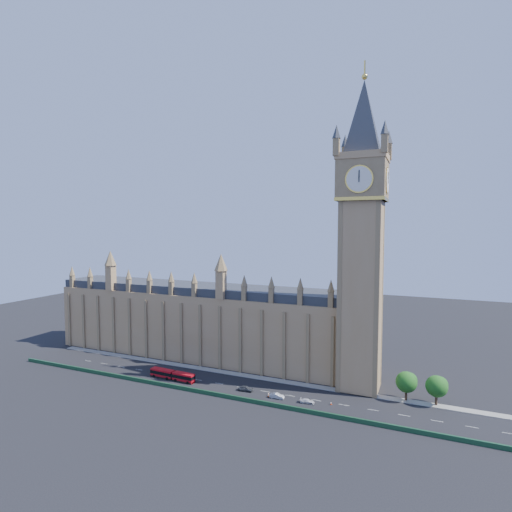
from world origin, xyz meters
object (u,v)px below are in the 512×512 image
at_px(red_bus, 172,375).
at_px(car_white, 307,401).
at_px(car_silver, 277,396).
at_px(car_grey, 246,389).

distance_m(red_bus, car_white, 46.01).
height_order(red_bus, car_silver, red_bus).
height_order(car_grey, car_silver, car_grey).
height_order(red_bus, car_grey, red_bus).
relative_size(red_bus, car_grey, 3.61).
bearing_deg(car_grey, red_bus, 88.85).
relative_size(red_bus, car_white, 4.07).
bearing_deg(car_silver, car_white, -89.60).
distance_m(car_silver, car_white, 9.13).
height_order(car_silver, car_white, car_silver).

